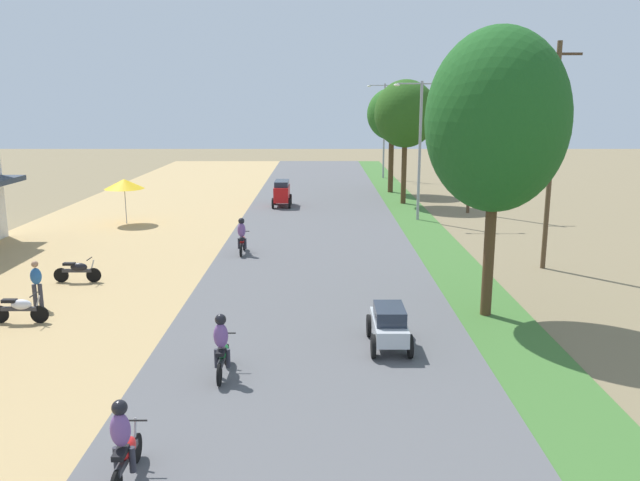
# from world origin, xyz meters

# --- Properties ---
(parked_motorbike_third) EXTENTS (1.80, 0.54, 0.94)m
(parked_motorbike_third) POSITION_xyz_m (-9.20, 15.57, 0.55)
(parked_motorbike_third) COLOR black
(parked_motorbike_third) RESTS_ON dirt_shoulder
(parked_motorbike_fourth) EXTENTS (1.80, 0.54, 0.94)m
(parked_motorbike_fourth) POSITION_xyz_m (-9.10, 20.11, 0.55)
(parked_motorbike_fourth) COLOR black
(parked_motorbike_fourth) RESTS_ON dirt_shoulder
(vendor_umbrella) EXTENTS (2.20, 2.20, 2.52)m
(vendor_umbrella) POSITION_xyz_m (-10.81, 31.97, 2.31)
(vendor_umbrella) COLOR #99999E
(vendor_umbrella) RESTS_ON dirt_shoulder
(pedestrian_on_shoulder) EXTENTS (0.41, 0.33, 1.62)m
(pedestrian_on_shoulder) POSITION_xyz_m (-9.29, 17.04, 0.96)
(pedestrian_on_shoulder) COLOR #33333D
(pedestrian_on_shoulder) RESTS_ON dirt_shoulder
(median_tree_nearest) EXTENTS (4.34, 4.34, 8.98)m
(median_tree_nearest) POSITION_xyz_m (5.47, 16.39, 6.22)
(median_tree_nearest) COLOR #4C351E
(median_tree_nearest) RESTS_ON median_strip
(median_tree_second) EXTENTS (4.10, 4.10, 8.16)m
(median_tree_second) POSITION_xyz_m (5.72, 39.22, 5.98)
(median_tree_second) COLOR #4C351E
(median_tree_second) RESTS_ON median_strip
(median_tree_third) EXTENTS (3.71, 3.71, 7.75)m
(median_tree_third) POSITION_xyz_m (5.45, 44.66, 5.84)
(median_tree_third) COLOR #4C351E
(median_tree_third) RESTS_ON median_strip
(streetlamp_near) EXTENTS (3.16, 0.20, 7.86)m
(streetlamp_near) POSITION_xyz_m (5.80, 33.22, 4.59)
(streetlamp_near) COLOR gray
(streetlamp_near) RESTS_ON median_strip
(streetlamp_mid) EXTENTS (3.16, 0.20, 8.26)m
(streetlamp_mid) POSITION_xyz_m (5.80, 53.85, 4.79)
(streetlamp_mid) COLOR gray
(streetlamp_mid) RESTS_ON median_strip
(utility_pole_near) EXTENTS (1.80, 0.20, 9.11)m
(utility_pole_near) POSITION_xyz_m (9.41, 22.44, 4.75)
(utility_pole_near) COLOR brown
(utility_pole_near) RESTS_ON ground
(utility_pole_far) EXTENTS (1.80, 0.20, 9.47)m
(utility_pole_far) POSITION_xyz_m (9.33, 35.84, 4.93)
(utility_pole_far) COLOR brown
(utility_pole_far) RESTS_ON ground
(car_sedan_silver) EXTENTS (1.10, 2.26, 1.19)m
(car_sedan_silver) POSITION_xyz_m (2.03, 13.58, 0.74)
(car_sedan_silver) COLOR #B7BCC1
(car_sedan_silver) RESTS_ON road_strip
(car_van_red) EXTENTS (1.19, 2.41, 1.67)m
(car_van_red) POSITION_xyz_m (-2.38, 37.91, 1.02)
(car_van_red) COLOR red
(car_van_red) RESTS_ON road_strip
(motorbike_ahead_third) EXTENTS (0.54, 1.80, 1.66)m
(motorbike_ahead_third) POSITION_xyz_m (-3.39, 7.09, 0.86)
(motorbike_ahead_third) COLOR black
(motorbike_ahead_third) RESTS_ON road_strip
(motorbike_ahead_fourth) EXTENTS (0.54, 1.80, 1.66)m
(motorbike_ahead_fourth) POSITION_xyz_m (-2.32, 11.64, 0.86)
(motorbike_ahead_fourth) COLOR black
(motorbike_ahead_fourth) RESTS_ON road_strip
(motorbike_ahead_fifth) EXTENTS (0.54, 1.80, 1.66)m
(motorbike_ahead_fifth) POSITION_xyz_m (-3.40, 24.66, 0.86)
(motorbike_ahead_fifth) COLOR black
(motorbike_ahead_fifth) RESTS_ON road_strip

